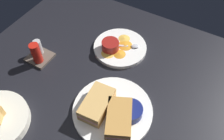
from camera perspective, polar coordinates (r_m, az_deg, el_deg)
name	(u,v)px	position (r cm, az deg, el deg)	size (l,w,h in cm)	color
ground_plane	(96,107)	(83.14, -3.95, -8.88)	(110.00, 110.00, 3.00)	black
plate_sandwich_main	(113,111)	(79.65, 0.14, -9.72)	(26.53, 26.53, 1.60)	white
sandwich_half_near	(97,104)	(77.33, -3.60, -8.15)	(13.80, 8.67, 4.80)	tan
sandwich_half_far	(119,119)	(74.68, 1.68, -11.65)	(14.99, 12.37, 4.80)	#C68C42
ramekin_dark_sauce	(131,111)	(76.74, 4.49, -9.81)	(7.76, 7.76, 3.47)	navy
spoon_by_dark_ramekin	(113,107)	(78.92, 0.31, -8.95)	(2.84, 9.96, 0.80)	silver
plate_chips_companion	(120,48)	(97.06, 1.94, 5.40)	(21.49, 21.49, 1.60)	white
ramekin_light_gravy	(110,45)	(93.97, -0.41, 5.98)	(6.89, 6.89, 3.79)	maroon
spoon_by_gravy_ramekin	(132,46)	(96.33, 4.75, 5.76)	(5.79, 9.46, 0.80)	silver
plantain_chip_scatter	(118,46)	(96.05, 1.48, 5.73)	(16.28, 12.56, 0.60)	gold
condiment_caddy	(38,53)	(95.71, -17.39, 3.89)	(9.00, 9.00, 9.50)	brown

